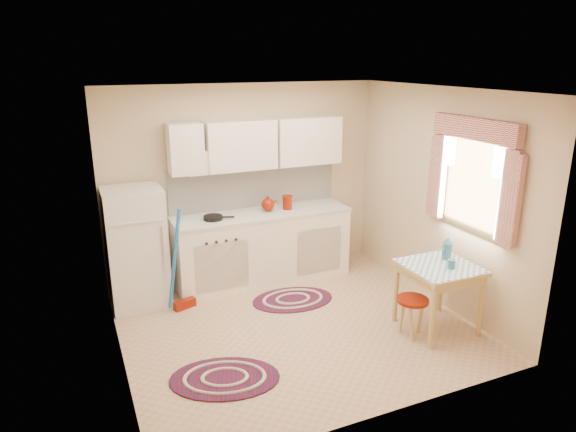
% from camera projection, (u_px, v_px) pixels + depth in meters
% --- Properties ---
extents(room_shell, '(3.64, 3.60, 2.52)m').
position_uv_depth(room_shell, '(300.00, 177.00, 5.38)').
color(room_shell, tan).
rests_on(room_shell, ground).
extents(fridge, '(0.65, 0.60, 1.40)m').
position_uv_depth(fridge, '(136.00, 248.00, 5.91)').
color(fridge, silver).
rests_on(fridge, ground).
extents(broom, '(0.30, 0.20, 1.20)m').
position_uv_depth(broom, '(182.00, 260.00, 5.81)').
color(broom, '#1B61AB').
rests_on(broom, ground).
extents(base_cabinets, '(2.25, 0.60, 0.88)m').
position_uv_depth(base_cabinets, '(262.00, 248.00, 6.63)').
color(base_cabinets, white).
rests_on(base_cabinets, ground).
extents(countertop, '(2.27, 0.62, 0.04)m').
position_uv_depth(countertop, '(262.00, 214.00, 6.50)').
color(countertop, silver).
rests_on(countertop, base_cabinets).
extents(frying_pan, '(0.30, 0.30, 0.05)m').
position_uv_depth(frying_pan, '(213.00, 218.00, 6.19)').
color(frying_pan, black).
rests_on(frying_pan, countertop).
extents(red_kettle, '(0.23, 0.22, 0.19)m').
position_uv_depth(red_kettle, '(268.00, 204.00, 6.50)').
color(red_kettle, maroon).
rests_on(red_kettle, countertop).
extents(red_canister, '(0.14, 0.14, 0.16)m').
position_uv_depth(red_canister, '(287.00, 203.00, 6.60)').
color(red_canister, maroon).
rests_on(red_canister, countertop).
extents(table, '(0.72, 0.72, 0.72)m').
position_uv_depth(table, '(437.00, 297.00, 5.44)').
color(table, tan).
rests_on(table, ground).
extents(stool, '(0.44, 0.44, 0.42)m').
position_uv_depth(stool, '(411.00, 317.00, 5.34)').
color(stool, maroon).
rests_on(stool, ground).
extents(coffee_pot, '(0.16, 0.14, 0.25)m').
position_uv_depth(coffee_pot, '(447.00, 248.00, 5.47)').
color(coffee_pot, '#2C6A87').
rests_on(coffee_pot, table).
extents(mug, '(0.10, 0.10, 0.10)m').
position_uv_depth(mug, '(451.00, 264.00, 5.25)').
color(mug, '#2C6A87').
rests_on(mug, table).
extents(rug_center, '(1.05, 0.76, 0.02)m').
position_uv_depth(rug_center, '(293.00, 299.00, 6.17)').
color(rug_center, maroon).
rests_on(rug_center, ground).
extents(rug_left, '(1.17, 0.97, 0.02)m').
position_uv_depth(rug_left, '(225.00, 378.00, 4.66)').
color(rug_left, maroon).
rests_on(rug_left, ground).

